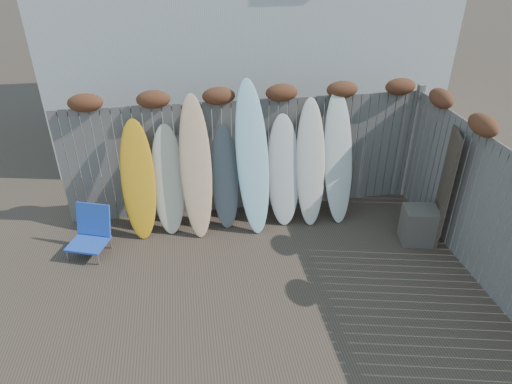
{
  "coord_description": "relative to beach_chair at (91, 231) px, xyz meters",
  "views": [
    {
      "loc": [
        -0.93,
        -4.52,
        4.38
      ],
      "look_at": [
        0.0,
        1.2,
        1.0
      ],
      "focal_mm": 32.0,
      "sensor_mm": 36.0,
      "label": 1
    }
  ],
  "objects": [
    {
      "name": "ground",
      "position": [
        2.51,
        -1.54,
        -0.34
      ],
      "size": [
        80.0,
        80.0,
        0.0
      ],
      "primitive_type": "plane",
      "color": "#493A2D"
    },
    {
      "name": "back_fence",
      "position": [
        2.57,
        0.85,
        0.85
      ],
      "size": [
        6.05,
        0.28,
        2.24
      ],
      "color": "slate",
      "rests_on": "ground"
    },
    {
      "name": "right_fence",
      "position": [
        5.51,
        -1.29,
        0.81
      ],
      "size": [
        0.28,
        4.4,
        2.24
      ],
      "color": "slate",
      "rests_on": "ground"
    },
    {
      "name": "beach_chair",
      "position": [
        0.0,
        0.0,
        0.0
      ],
      "size": [
        0.71,
        0.73,
        0.73
      ],
      "color": "blue",
      "rests_on": "ground"
    },
    {
      "name": "wooden_crate",
      "position": [
        5.08,
        -0.59,
        -0.04
      ],
      "size": [
        0.58,
        0.52,
        0.6
      ],
      "primitive_type": "cube",
      "rotation": [
        0.0,
        0.0,
        -0.2
      ],
      "color": "#66564C",
      "rests_on": "ground"
    },
    {
      "name": "lattice_panel",
      "position": [
        5.51,
        -0.29,
        0.59
      ],
      "size": [
        0.52,
        1.16,
        1.85
      ],
      "primitive_type": "cube",
      "rotation": [
        0.0,
        0.0,
        -0.39
      ],
      "color": "#31271E",
      "rests_on": "ground"
    },
    {
      "name": "surfboard_0",
      "position": [
        0.76,
        0.43,
        0.59
      ],
      "size": [
        0.54,
        0.67,
        1.86
      ],
      "primitive_type": "ellipsoid",
      "rotation": [
        -0.31,
        0.0,
        -0.01
      ],
      "color": "#F3A217",
      "rests_on": "ground"
    },
    {
      "name": "surfboard_1",
      "position": [
        1.22,
        0.48,
        0.53
      ],
      "size": [
        0.55,
        0.65,
        1.74
      ],
      "primitive_type": "ellipsoid",
      "rotation": [
        -0.31,
        0.0,
        -0.06
      ],
      "color": "beige",
      "rests_on": "ground"
    },
    {
      "name": "surfboard_2",
      "position": [
        1.67,
        0.38,
        0.77
      ],
      "size": [
        0.5,
        0.78,
        2.21
      ],
      "primitive_type": "ellipsoid",
      "rotation": [
        -0.31,
        0.0,
        -0.01
      ],
      "color": "#FFD88F",
      "rests_on": "ground"
    },
    {
      "name": "surfboard_3",
      "position": [
        2.13,
        0.49,
        0.49
      ],
      "size": [
        0.47,
        0.61,
        1.66
      ],
      "primitive_type": "ellipsoid",
      "rotation": [
        -0.31,
        0.0,
        -0.03
      ],
      "color": "#5C5E61",
      "rests_on": "ground"
    },
    {
      "name": "surfboard_4",
      "position": [
        2.57,
        0.37,
        0.86
      ],
      "size": [
        0.59,
        0.88,
        2.39
      ],
      "primitive_type": "ellipsoid",
      "rotation": [
        -0.31,
        0.0,
        0.09
      ],
      "color": "#A2DAE5",
      "rests_on": "ground"
    },
    {
      "name": "surfboard_5",
      "position": [
        3.1,
        0.45,
        0.56
      ],
      "size": [
        0.58,
        0.67,
        1.8
      ],
      "primitive_type": "ellipsoid",
      "rotation": [
        -0.31,
        0.0,
        -0.05
      ],
      "color": "silver",
      "rests_on": "ground"
    },
    {
      "name": "surfboard_6",
      "position": [
        3.54,
        0.41,
        0.68
      ],
      "size": [
        0.54,
        0.76,
        2.04
      ],
      "primitive_type": "ellipsoid",
      "rotation": [
        -0.31,
        0.0,
        -0.09
      ],
      "color": "#F5E3CC",
      "rests_on": "ground"
    },
    {
      "name": "surfboard_7",
      "position": [
        4.01,
        0.42,
        0.74
      ],
      "size": [
        0.49,
        0.76,
        2.15
      ],
      "primitive_type": "ellipsoid",
      "rotation": [
        -0.31,
        0.0,
        0.01
      ],
      "color": "silver",
      "rests_on": "ground"
    }
  ]
}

